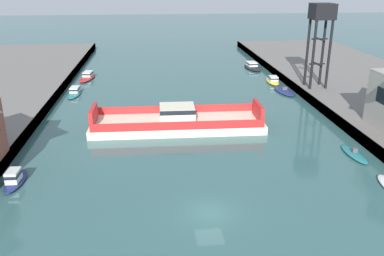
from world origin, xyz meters
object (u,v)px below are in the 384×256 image
Objects in this scene: moored_boat_mid_left at (273,80)px; crane_tower at (322,21)px; moored_boat_near_left at (284,91)px; moored_boat_far_left at (88,76)px; moored_boat_near_right at (354,154)px; moored_boat_mid_right at (15,178)px; moored_boat_far_right at (75,92)px; chain_ferry at (177,121)px; moored_boat_upstream_a at (252,66)px.

crane_tower is (4.90, -8.72, 12.09)m from moored_boat_mid_left.
moored_boat_near_left is 6.87m from moored_boat_mid_left.
moored_boat_far_left is at bearing 169.04° from moored_boat_mid_left.
crane_tower is (5.16, 25.85, 12.39)m from moored_boat_near_right.
moored_boat_mid_right is 33.31m from moored_boat_far_right.
chain_ferry is 2.85× the size of moored_boat_upstream_a.
moored_boat_far_right is at bearing -93.22° from moored_boat_far_left.
moored_boat_upstream_a is 0.59× the size of crane_tower.
moored_boat_mid_right reaches higher than moored_boat_near_right.
moored_boat_mid_right is (-37.15, -3.32, 0.38)m from moored_boat_near_right.
moored_boat_mid_right reaches higher than moored_boat_near_left.
moored_boat_far_left is (-36.43, 7.06, -0.00)m from moored_boat_mid_left.
moored_boat_upstream_a is (35.50, 6.29, 0.02)m from moored_boat_far_left.
moored_boat_upstream_a is (36.48, 51.23, -0.07)m from moored_boat_mid_right.
crane_tower reaches higher than moored_boat_mid_left.
moored_boat_mid_left is 13.37m from moored_boat_upstream_a.
moored_boat_mid_right is 44.95m from moored_boat_far_left.
moored_boat_far_left is at bearing 118.01° from chain_ferry.
moored_boat_mid_right is at bearing -90.56° from moored_boat_far_right.
moored_boat_mid_right is 52.77m from crane_tower.
chain_ferry reaches higher than moored_boat_far_left.
moored_boat_near_left is at bearing 39.34° from chain_ferry.
moored_boat_far_left is 45.86m from crane_tower.
moored_boat_mid_right is 0.38× the size of crane_tower.
crane_tower reaches higher than chain_ferry.
moored_boat_mid_left is at bearing -86.02° from moored_boat_upstream_a.
moored_boat_near_right is at bearing -89.20° from moored_boat_upstream_a.
moored_boat_upstream_a reaches higher than moored_boat_far_right.
crane_tower is (4.73, -1.86, 12.37)m from moored_boat_near_left.
moored_boat_mid_right is at bearing -140.46° from moored_boat_near_left.
moored_boat_far_left is at bearing 88.75° from moored_boat_mid_right.
crane_tower is at bearing -5.64° from moored_boat_far_right.
moored_boat_near_right is 0.90× the size of moored_boat_mid_left.
moored_boat_far_right is 0.49× the size of crane_tower.
moored_boat_near_left is at bearing -20.82° from moored_boat_far_left.
moored_boat_far_right is (-36.83, 30.00, 0.24)m from moored_boat_near_right.
moored_boat_upstream_a is at bearing 93.10° from moored_boat_near_left.
moored_boat_upstream_a reaches higher than moored_boat_near_right.
moored_boat_mid_left is at bearing -10.96° from moored_boat_far_left.
moored_boat_near_right is at bearing -39.16° from moored_boat_far_right.
moored_boat_upstream_a is at bearing 10.04° from moored_boat_far_left.
moored_boat_near_right is 37.30m from moored_boat_mid_right.
moored_boat_mid_right is at bearing -91.25° from moored_boat_far_left.
crane_tower is at bearing 30.57° from chain_ferry.
moored_boat_near_left is at bearing 39.54° from moored_boat_mid_right.
moored_boat_far_right reaches higher than moored_boat_near_right.
moored_boat_near_left reaches higher than moored_boat_near_right.
chain_ferry is 2.91× the size of moored_boat_far_left.
moored_boat_mid_right is 0.66× the size of moored_boat_far_left.
moored_boat_upstream_a reaches higher than moored_boat_far_left.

